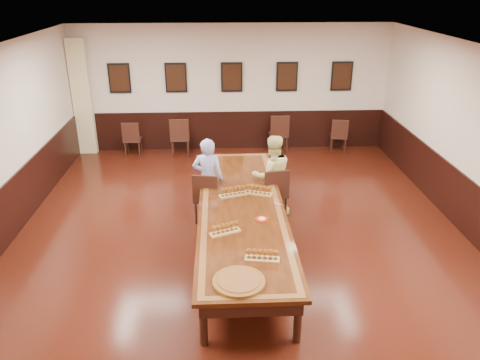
{
  "coord_description": "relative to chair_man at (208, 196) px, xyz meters",
  "views": [
    {
      "loc": [
        -0.35,
        -6.87,
        4.2
      ],
      "look_at": [
        0.0,
        0.5,
        1.0
      ],
      "focal_mm": 35.0,
      "sensor_mm": 36.0,
      "label": 1
    }
  ],
  "objects": [
    {
      "name": "flight_c",
      "position": [
        0.3,
        -1.85,
        0.34
      ],
      "size": [
        0.48,
        0.31,
        0.17
      ],
      "color": "#AD8B48",
      "rests_on": "conference_table"
    },
    {
      "name": "carved_platter",
      "position": [
        0.44,
        -3.07,
        0.28
      ],
      "size": [
        0.8,
        0.8,
        0.05
      ],
      "color": "brown",
      "rests_on": "conference_table"
    },
    {
      "name": "chair_woman",
      "position": [
        1.23,
        0.1,
        0.01
      ],
      "size": [
        0.56,
        0.59,
        1.01
      ],
      "primitive_type": null,
      "rotation": [
        0.0,
        0.0,
        3.32
      ],
      "color": "black",
      "rests_on": "floor"
    },
    {
      "name": "chair_man",
      "position": [
        0.0,
        0.0,
        0.0
      ],
      "size": [
        0.54,
        0.57,
        0.98
      ],
      "primitive_type": null,
      "rotation": [
        0.0,
        0.0,
        2.97
      ],
      "color": "black",
      "rests_on": "floor"
    },
    {
      "name": "conference_table",
      "position": [
        0.58,
        -0.96,
        0.12
      ],
      "size": [
        1.4,
        5.0,
        0.76
      ],
      "color": "black",
      "rests_on": "floor"
    },
    {
      "name": "wainscoting",
      "position": [
        0.58,
        -0.96,
        0.01
      ],
      "size": [
        8.0,
        10.0,
        1.0
      ],
      "color": "black",
      "rests_on": "floor"
    },
    {
      "name": "wall_back",
      "position": [
        0.58,
        4.05,
        1.11
      ],
      "size": [
        8.0,
        0.02,
        3.2
      ],
      "primitive_type": "cube",
      "color": "beige",
      "rests_on": "floor"
    },
    {
      "name": "curtain",
      "position": [
        -3.17,
        3.86,
        0.96
      ],
      "size": [
        0.45,
        0.18,
        2.9
      ],
      "primitive_type": "cube",
      "color": "beige",
      "rests_on": "floor"
    },
    {
      "name": "spare_chair_b",
      "position": [
        -0.76,
        3.52,
        0.01
      ],
      "size": [
        0.5,
        0.54,
        1.01
      ],
      "primitive_type": null,
      "rotation": [
        0.0,
        0.0,
        3.19
      ],
      "color": "black",
      "rests_on": "floor"
    },
    {
      "name": "person_woman",
      "position": [
        1.21,
        0.21,
        0.3
      ],
      "size": [
        0.88,
        0.74,
        1.58
      ],
      "primitive_type": "imported",
      "rotation": [
        0.0,
        0.0,
        3.32
      ],
      "color": "#F6EF9A",
      "rests_on": "floor"
    },
    {
      "name": "flight_a",
      "position": [
        0.46,
        -0.57,
        0.34
      ],
      "size": [
        0.5,
        0.29,
        0.18
      ],
      "color": "#AD8B48",
      "rests_on": "conference_table"
    },
    {
      "name": "floor",
      "position": [
        0.58,
        -0.96,
        -0.5
      ],
      "size": [
        8.0,
        10.0,
        0.02
      ],
      "primitive_type": "cube",
      "color": "black",
      "rests_on": "ground"
    },
    {
      "name": "spare_chair_c",
      "position": [
        1.77,
        3.69,
        0.02
      ],
      "size": [
        0.48,
        0.53,
        1.02
      ],
      "primitive_type": null,
      "rotation": [
        0.0,
        0.0,
        3.16
      ],
      "color": "black",
      "rests_on": "floor"
    },
    {
      "name": "flight_b",
      "position": [
        0.9,
        -0.53,
        0.34
      ],
      "size": [
        0.5,
        0.3,
        0.18
      ],
      "color": "#AD8B48",
      "rests_on": "conference_table"
    },
    {
      "name": "person_man",
      "position": [
        0.02,
        0.1,
        0.29
      ],
      "size": [
        0.63,
        0.47,
        1.57
      ],
      "primitive_type": "imported",
      "rotation": [
        0.0,
        0.0,
        2.97
      ],
      "color": "#5464D4",
      "rests_on": "floor"
    },
    {
      "name": "flight_d",
      "position": [
        0.78,
        -2.58,
        0.34
      ],
      "size": [
        0.48,
        0.21,
        0.17
      ],
      "color": "#AD8B48",
      "rests_on": "conference_table"
    },
    {
      "name": "posters",
      "position": [
        0.58,
        3.97,
        1.41
      ],
      "size": [
        6.14,
        0.04,
        0.74
      ],
      "color": "black",
      "rests_on": "wall_back"
    },
    {
      "name": "ceiling",
      "position": [
        0.58,
        -0.96,
        2.72
      ],
      "size": [
        8.0,
        10.0,
        0.02
      ],
      "primitive_type": "cube",
      "color": "white",
      "rests_on": "floor"
    },
    {
      "name": "spare_chair_d",
      "position": [
        3.34,
        3.64,
        -0.04
      ],
      "size": [
        0.49,
        0.52,
        0.9
      ],
      "primitive_type": null,
      "rotation": [
        0.0,
        0.0,
        2.98
      ],
      "color": "black",
      "rests_on": "floor"
    },
    {
      "name": "red_plate_grp",
      "position": [
        0.87,
        -1.46,
        0.27
      ],
      "size": [
        0.2,
        0.2,
        0.03
      ],
      "color": "red",
      "rests_on": "conference_table"
    },
    {
      "name": "pink_phone",
      "position": [
        1.18,
        -0.93,
        0.26
      ],
      "size": [
        0.13,
        0.14,
        0.01
      ],
      "primitive_type": "cube",
      "rotation": [
        0.0,
        0.0,
        0.62
      ],
      "color": "#CB437A",
      "rests_on": "conference_table"
    },
    {
      "name": "spare_chair_a",
      "position": [
        -1.96,
        3.59,
        -0.04
      ],
      "size": [
        0.43,
        0.47,
        0.91
      ],
      "primitive_type": null,
      "rotation": [
        0.0,
        0.0,
        3.14
      ],
      "color": "black",
      "rests_on": "floor"
    }
  ]
}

